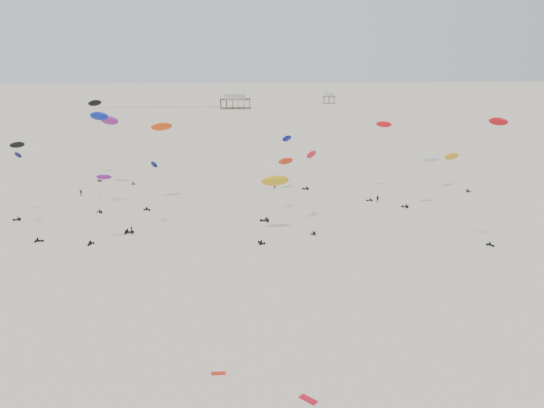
{
  "coord_description": "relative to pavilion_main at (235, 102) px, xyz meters",
  "views": [
    {
      "loc": [
        -6.34,
        -20.12,
        38.49
      ],
      "look_at": [
        0.0,
        88.0,
        7.0
      ],
      "focal_mm": 35.0,
      "sensor_mm": 36.0,
      "label": 1
    }
  ],
  "objects": [
    {
      "name": "grounded_kite_a",
      "position": [
        10.86,
        -318.49,
        -4.22
      ],
      "size": [
        2.2,
        2.19,
        0.08
      ],
      "primitive_type": "cube",
      "rotation": [
        0.0,
        0.0,
        -0.78
      ],
      "color": "#B70B1C",
      "rests_on": "ground"
    },
    {
      "name": "spectator_1",
      "position": [
        39.29,
        -237.95,
        -4.22
      ],
      "size": [
        1.19,
        0.94,
        2.13
      ],
      "primitive_type": "imported",
      "rotation": [
        0.0,
        0.0,
        5.92
      ],
      "color": "black",
      "rests_on": "ground"
    },
    {
      "name": "rig_10",
      "position": [
        12.3,
        -247.32,
        6.62
      ],
      "size": [
        8.6,
        11.47,
        19.71
      ],
      "rotation": [
        0.0,
        0.0,
        1.5
      ],
      "color": "black",
      "rests_on": "ground"
    },
    {
      "name": "spectator_2",
      "position": [
        -40.58,
        -226.81,
        -4.22
      ],
      "size": [
        1.32,
        0.85,
        2.07
      ],
      "primitive_type": "imported",
      "rotation": [
        0.0,
        0.0,
        6.12
      ],
      "color": "black",
      "rests_on": "ground"
    },
    {
      "name": "ground_plane",
      "position": [
        10.0,
        -150.0,
        -4.22
      ],
      "size": [
        900.0,
        900.0,
        0.0
      ],
      "primitive_type": "plane",
      "color": "beige"
    },
    {
      "name": "rig_12",
      "position": [
        -17.28,
        -231.97,
        13.29
      ],
      "size": [
        7.37,
        14.39,
        21.84
      ],
      "rotation": [
        0.0,
        0.0,
        4.13
      ],
      "color": "black",
      "rests_on": "ground"
    },
    {
      "name": "spectator_0",
      "position": [
        -20.37,
        -259.89,
        -4.22
      ],
      "size": [
        0.92,
        0.99,
        2.23
      ],
      "primitive_type": "imported",
      "rotation": [
        0.0,
        0.0,
        2.17
      ],
      "color": "black",
      "rests_on": "ground"
    },
    {
      "name": "spectator_3",
      "position": [
        13.05,
        -222.25,
        -4.22
      ],
      "size": [
        0.96,
        0.85,
        2.19
      ],
      "primitive_type": "imported",
      "rotation": [
        0.0,
        0.0,
        2.68
      ],
      "color": "black",
      "rests_on": "ground"
    },
    {
      "name": "rig_14",
      "position": [
        64.92,
        -222.97,
        3.7
      ],
      "size": [
        6.37,
        9.59,
        11.11
      ],
      "rotation": [
        0.0,
        0.0,
        6.2
      ],
      "color": "black",
      "rests_on": "ground"
    },
    {
      "name": "grounded_kite_b",
      "position": [
        0.37,
        -312.73,
        -4.22
      ],
      "size": [
        1.8,
        0.7,
        0.07
      ],
      "primitive_type": "cube",
      "rotation": [
        0.0,
        0.0,
        -0.0
      ],
      "color": "red",
      "rests_on": "ground"
    },
    {
      "name": "pier_fence",
      "position": [
        -52.0,
        -0.0,
        -3.45
      ],
      "size": [
        80.2,
        0.2,
        1.5
      ],
      "color": "black",
      "rests_on": "ground"
    },
    {
      "name": "pavilion_small",
      "position": [
        70.0,
        30.0,
        -0.74
      ],
      "size": [
        9.0,
        7.0,
        8.0
      ],
      "color": "brown",
      "rests_on": "ground"
    },
    {
      "name": "rig_8",
      "position": [
        50.49,
        -240.17,
        4.88
      ],
      "size": [
        10.1,
        5.72,
        13.3
      ],
      "rotation": [
        0.0,
        0.0,
        1.09
      ],
      "color": "black",
      "rests_on": "ground"
    },
    {
      "name": "rig_7",
      "position": [
        43.19,
        -223.91,
        11.44
      ],
      "size": [
        9.89,
        17.14,
        23.46
      ],
      "rotation": [
        0.0,
        0.0,
        1.63
      ],
      "color": "black",
      "rests_on": "ground"
    },
    {
      "name": "rig_5",
      "position": [
        -43.11,
        -256.17,
        6.24
      ],
      "size": [
        9.15,
        13.71,
        19.98
      ],
      "rotation": [
        0.0,
        0.0,
        4.68
      ],
      "color": "black",
      "rests_on": "ground"
    },
    {
      "name": "rig_3",
      "position": [
        -31.38,
        -236.76,
        16.09
      ],
      "size": [
        5.69,
        10.31,
        24.15
      ],
      "rotation": [
        0.0,
        0.0,
        3.73
      ],
      "color": "black",
      "rests_on": "ground"
    },
    {
      "name": "rig_9",
      "position": [
        -18.37,
        -255.91,
        3.49
      ],
      "size": [
        7.97,
        8.52,
        15.27
      ],
      "rotation": [
        0.0,
        0.0,
        4.82
      ],
      "color": "black",
      "rests_on": "ground"
    },
    {
      "name": "pavilion_main",
      "position": [
        0.0,
        0.0,
        0.0
      ],
      "size": [
        21.0,
        13.0,
        9.8
      ],
      "color": "brown",
      "rests_on": "ground"
    },
    {
      "name": "rig_6",
      "position": [
        10.63,
        -258.81,
        6.04
      ],
      "size": [
        7.83,
        12.21,
        14.18
      ],
      "rotation": [
        0.0,
        0.0,
        0.51
      ],
      "color": "black",
      "rests_on": "ground"
    },
    {
      "name": "rig_4",
      "position": [
        19.63,
        -252.67,
        8.98
      ],
      "size": [
        3.92,
        14.52,
        18.02
      ],
      "rotation": [
        0.0,
        0.0,
        5.8
      ],
      "color": "black",
      "rests_on": "ground"
    },
    {
      "name": "rig_0",
      "position": [
        54.5,
        -268.59,
        15.1
      ],
      "size": [
        3.65,
        6.16,
        25.87
      ],
      "rotation": [
        0.0,
        0.0,
        3.63
      ],
      "color": "black",
      "rests_on": "ground"
    },
    {
      "name": "rig_1",
      "position": [
        -49.77,
        -243.32,
        7.18
      ],
      "size": [
        3.53,
        9.6,
        17.7
      ],
      "rotation": [
        0.0,
        0.0,
        1.83
      ],
      "color": "black",
      "rests_on": "ground"
    },
    {
      "name": "rig_15",
      "position": [
        -41.68,
        -200.5,
        15.11
      ],
      "size": [
        5.67,
        14.8,
        24.62
      ],
      "rotation": [
        0.0,
        0.0,
        0.93
      ],
      "color": "black",
      "rests_on": "ground"
    },
    {
      "name": "rig_13",
      "position": [
        -34.1,
        -213.11,
        13.29
      ],
      "size": [
        9.94,
        5.11,
        20.42
      ],
      "rotation": [
        0.0,
        0.0,
        0.23
      ],
      "color": "black",
      "rests_on": "ground"
    },
    {
      "name": "rig_2",
      "position": [
        -25.65,
        -263.85,
        4.73
      ],
      "size": [
        5.64,
        4.66,
        14.38
      ],
      "rotation": [
        0.0,
        0.0,
        2.86
      ],
      "color": "black",
      "rests_on": "ground"
    },
    {
      "name": "rig_11",
      "position": [
        17.34,
        -222.09,
        2.43
      ],
      "size": [
        9.47,
        4.75,
        9.72
      ],
      "rotation": [
        0.0,
        0.0,
        1.3
      ],
      "color": "black",
      "rests_on": "ground"
    }
  ]
}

